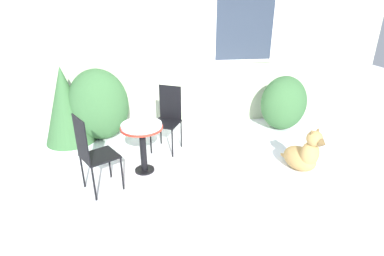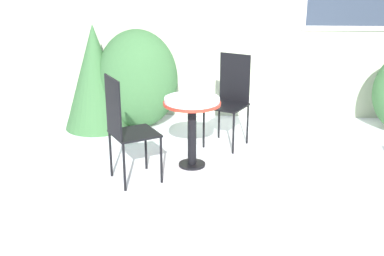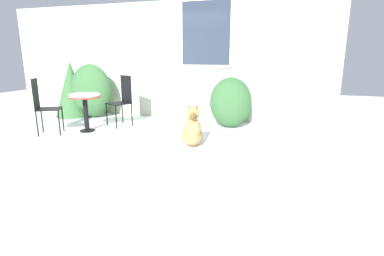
{
  "view_description": "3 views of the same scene",
  "coord_description": "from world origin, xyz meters",
  "px_view_note": "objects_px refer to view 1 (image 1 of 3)",
  "views": [
    {
      "loc": [
        -0.58,
        -3.45,
        2.3
      ],
      "look_at": [
        0.0,
        0.6,
        0.55
      ],
      "focal_mm": 28.0,
      "sensor_mm": 36.0,
      "label": 1
    },
    {
      "loc": [
        -0.5,
        -4.28,
        2.03
      ],
      "look_at": [
        -0.73,
        0.4,
        0.42
      ],
      "focal_mm": 45.0,
      "sensor_mm": 36.0,
      "label": 2
    },
    {
      "loc": [
        2.99,
        -4.44,
        1.45
      ],
      "look_at": [
        1.53,
        0.14,
        0.29
      ],
      "focal_mm": 28.0,
      "sensor_mm": 36.0,
      "label": 3
    }
  ],
  "objects_px": {
    "dog": "(304,155)",
    "patio_chair_near_table": "(168,116)",
    "patio_table": "(142,133)",
    "patio_chair_far_side": "(92,152)"
  },
  "relations": [
    {
      "from": "patio_chair_far_side",
      "to": "dog",
      "type": "bearing_deg",
      "value": -119.34
    },
    {
      "from": "patio_chair_near_table",
      "to": "patio_chair_far_side",
      "type": "xyz_separation_m",
      "value": [
        -1.01,
        -1.1,
        0.0
      ]
    },
    {
      "from": "patio_table",
      "to": "patio_chair_near_table",
      "type": "distance_m",
      "value": 0.8
    },
    {
      "from": "dog",
      "to": "patio_table",
      "type": "bearing_deg",
      "value": 151.19
    },
    {
      "from": "dog",
      "to": "patio_chair_near_table",
      "type": "bearing_deg",
      "value": 130.83
    },
    {
      "from": "patio_table",
      "to": "patio_chair_far_side",
      "type": "xyz_separation_m",
      "value": [
        -0.61,
        -0.41,
        -0.03
      ]
    },
    {
      "from": "patio_table",
      "to": "dog",
      "type": "bearing_deg",
      "value": -7.85
    },
    {
      "from": "patio_table",
      "to": "dog",
      "type": "relative_size",
      "value": 1.02
    },
    {
      "from": "patio_chair_far_side",
      "to": "dog",
      "type": "distance_m",
      "value": 2.91
    },
    {
      "from": "patio_chair_near_table",
      "to": "dog",
      "type": "height_order",
      "value": "patio_chair_near_table"
    }
  ]
}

